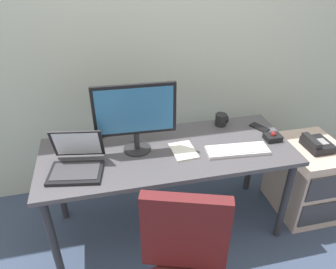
% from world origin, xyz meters
% --- Properties ---
extents(ground_plane, '(8.00, 8.00, 0.00)m').
position_xyz_m(ground_plane, '(0.00, 0.00, 0.00)').
color(ground_plane, '#3B4963').
extents(back_wall, '(6.00, 0.10, 2.80)m').
position_xyz_m(back_wall, '(0.00, 0.68, 1.40)').
color(back_wall, beige).
rests_on(back_wall, ground).
extents(desk, '(1.67, 0.66, 0.70)m').
position_xyz_m(desk, '(0.00, 0.00, 0.63)').
color(desk, '#4B494E').
rests_on(desk, ground).
extents(file_cabinet, '(0.42, 0.53, 0.59)m').
position_xyz_m(file_cabinet, '(1.10, -0.04, 0.30)').
color(file_cabinet, beige).
rests_on(file_cabinet, ground).
extents(desk_phone, '(0.17, 0.20, 0.09)m').
position_xyz_m(desk_phone, '(1.10, -0.06, 0.63)').
color(desk_phone, black).
rests_on(desk_phone, file_cabinet).
extents(monitor_main, '(0.52, 0.18, 0.46)m').
position_xyz_m(monitor_main, '(-0.20, 0.05, 0.97)').
color(monitor_main, '#262628').
rests_on(monitor_main, desk).
extents(keyboard, '(0.42, 0.17, 0.03)m').
position_xyz_m(keyboard, '(0.44, -0.12, 0.72)').
color(keyboard, silver).
rests_on(keyboard, desk).
extents(laptop, '(0.35, 0.34, 0.23)m').
position_xyz_m(laptop, '(-0.58, -0.08, 0.76)').
color(laptop, black).
rests_on(laptop, desk).
extents(trackball_mouse, '(0.11, 0.09, 0.07)m').
position_xyz_m(trackball_mouse, '(0.74, -0.04, 0.73)').
color(trackball_mouse, black).
rests_on(trackball_mouse, desk).
extents(coffee_mug, '(0.10, 0.09, 0.09)m').
position_xyz_m(coffee_mug, '(0.46, 0.24, 0.75)').
color(coffee_mug, black).
rests_on(coffee_mug, desk).
extents(paper_notepad, '(0.16, 0.22, 0.01)m').
position_xyz_m(paper_notepad, '(0.10, -0.04, 0.71)').
color(paper_notepad, white).
rests_on(paper_notepad, desk).
extents(cell_phone, '(0.12, 0.16, 0.01)m').
position_xyz_m(cell_phone, '(0.73, 0.13, 0.71)').
color(cell_phone, black).
rests_on(cell_phone, desk).
extents(banana, '(0.18, 0.14, 0.04)m').
position_xyz_m(banana, '(-0.46, 0.24, 0.72)').
color(banana, yellow).
rests_on(banana, desk).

